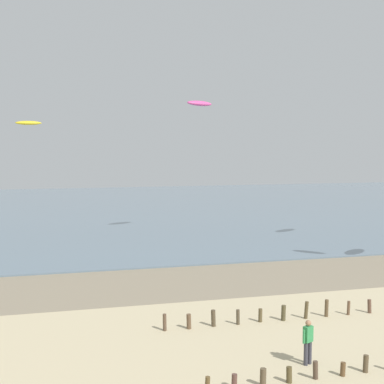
{
  "coord_description": "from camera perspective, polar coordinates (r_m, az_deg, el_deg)",
  "views": [
    {
      "loc": [
        -5.09,
        -6.25,
        8.21
      ],
      "look_at": [
        -0.17,
        12.84,
        6.5
      ],
      "focal_mm": 49.98,
      "sensor_mm": 36.0,
      "label": 1
    }
  ],
  "objects": [
    {
      "name": "kite_aloft_7",
      "position": [
        39.92,
        -17.05,
        7.06
      ],
      "size": [
        1.84,
        0.74,
        0.36
      ],
      "primitive_type": "ellipsoid",
      "rotation": [
        0.12,
        0.0,
        0.08
      ],
      "color": "yellow"
    },
    {
      "name": "wet_sand_strip",
      "position": [
        32.25,
        -4.95,
        -9.82
      ],
      "size": [
        120.0,
        8.06,
        0.01
      ],
      "primitive_type": "cube",
      "color": "gray",
      "rests_on": "ground"
    },
    {
      "name": "kite_aloft_2",
      "position": [
        47.72,
        0.81,
        9.44
      ],
      "size": [
        2.93,
        2.1,
        0.64
      ],
      "primitive_type": "ellipsoid",
      "rotation": [
        0.24,
        0.0,
        0.46
      ],
      "color": "#E54C99"
    },
    {
      "name": "groyne_mid",
      "position": [
        20.54,
        14.29,
        -17.88
      ],
      "size": [
        9.27,
        0.33,
        0.66
      ],
      "color": "brown",
      "rests_on": "ground"
    },
    {
      "name": "person_nearest_camera",
      "position": [
        21.24,
        12.27,
        -15.25
      ],
      "size": [
        0.53,
        0.35,
        1.71
      ],
      "color": "#383842",
      "rests_on": "ground"
    },
    {
      "name": "sea",
      "position": [
        70.45,
        -10.2,
        -1.78
      ],
      "size": [
        160.0,
        70.0,
        0.1
      ],
      "primitive_type": "cube",
      "color": "slate",
      "rests_on": "ground"
    },
    {
      "name": "groyne_far",
      "position": [
        25.86,
        8.17,
        -12.76
      ],
      "size": [
        10.48,
        0.3,
        0.84
      ],
      "color": "brown",
      "rests_on": "ground"
    }
  ]
}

